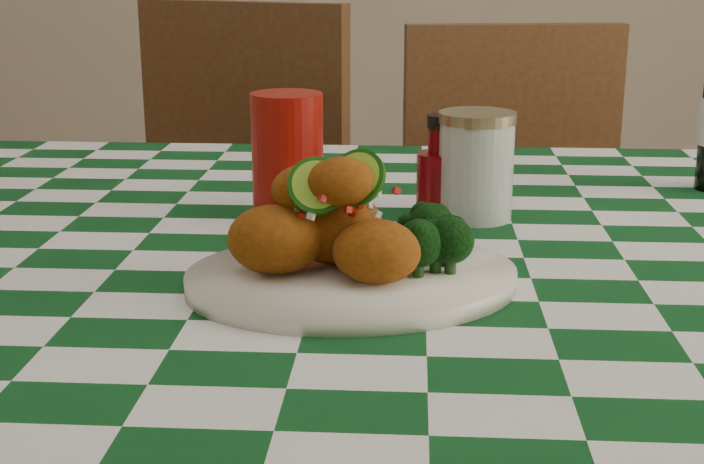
# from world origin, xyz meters

# --- Properties ---
(plate) EXTENTS (0.36, 0.30, 0.02)m
(plate) POSITION_xyz_m (-0.07, -0.17, 0.80)
(plate) COLOR white
(plate) RESTS_ON dining_table
(fried_chicken_pile) EXTENTS (0.17, 0.12, 0.11)m
(fried_chicken_pile) POSITION_xyz_m (-0.08, -0.17, 0.86)
(fried_chicken_pile) COLOR #8E480D
(fried_chicken_pile) RESTS_ON plate
(broccoli_side) EXTENTS (0.07, 0.07, 0.05)m
(broccoli_side) POSITION_xyz_m (0.01, -0.16, 0.83)
(broccoli_side) COLOR black
(broccoli_side) RESTS_ON plate
(red_tumbler) EXTENTS (0.09, 0.09, 0.15)m
(red_tumbler) POSITION_xyz_m (-0.16, 0.08, 0.86)
(red_tumbler) COLOR #930E08
(red_tumbler) RESTS_ON dining_table
(ketchup_bottle) EXTENTS (0.06, 0.06, 0.12)m
(ketchup_bottle) POSITION_xyz_m (0.02, 0.10, 0.85)
(ketchup_bottle) COLOR #670509
(ketchup_bottle) RESTS_ON dining_table
(mason_jar) EXTENTS (0.12, 0.12, 0.13)m
(mason_jar) POSITION_xyz_m (0.06, 0.09, 0.85)
(mason_jar) COLOR #B2BCBA
(mason_jar) RESTS_ON dining_table
(wooden_chair_left) EXTENTS (0.58, 0.59, 0.99)m
(wooden_chair_left) POSITION_xyz_m (-0.43, 0.73, 0.50)
(wooden_chair_left) COLOR #472814
(wooden_chair_left) RESTS_ON ground
(wooden_chair_right) EXTENTS (0.49, 0.51, 0.95)m
(wooden_chair_right) POSITION_xyz_m (0.21, 0.72, 0.48)
(wooden_chair_right) COLOR #472814
(wooden_chair_right) RESTS_ON ground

